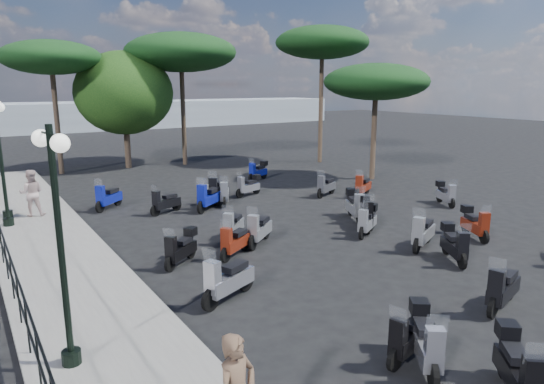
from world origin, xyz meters
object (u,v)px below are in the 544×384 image
lamp_post_1 (0,153)px  scooter_14 (423,233)px  pine_2 (51,58)px  scooter_22 (326,186)px  scooter_29 (258,171)px  scooter_7 (410,338)px  scooter_15 (366,214)px  scooter_28 (363,186)px  lamp_post_0 (59,234)px  lamp_post_2 (0,151)px  broadleaf_tree (124,93)px  scooter_4 (165,203)px  scooter_21 (355,206)px  pedestrian_far (31,193)px  scooter_2 (181,249)px  scooter_12 (502,289)px  scooter_27 (446,194)px  scooter_17 (209,196)px  scooter_26 (475,224)px  pine_1 (322,43)px  scooter_8 (235,242)px  scooter_13 (454,245)px  scooter_3 (233,227)px  scooter_6 (425,342)px  scooter_0 (518,370)px  scooter_9 (259,230)px  scooter_16 (225,194)px  scooter_10 (209,198)px  scooter_1 (228,281)px  scooter_11 (216,190)px  scooter_5 (108,198)px  pine_3 (376,82)px

lamp_post_1 → scooter_14: 14.12m
scooter_14 → pine_2: bearing=-5.4°
scooter_22 → scooter_29: 4.93m
scooter_7 → scooter_15: size_ratio=1.01×
scooter_22 → scooter_28: scooter_28 is taller
scooter_7 → scooter_28: 13.39m
lamp_post_0 → lamp_post_2: (-0.01, 11.46, 0.06)m
lamp_post_2 → broadleaf_tree: (7.31, 9.36, 1.84)m
scooter_4 → scooter_21: bearing=-151.2°
pedestrian_far → scooter_2: pedestrian_far is taller
scooter_12 → scooter_14: 4.18m
scooter_4 → scooter_14: (5.14, -8.28, 0.06)m
scooter_4 → scooter_28: (8.55, -2.03, 0.03)m
scooter_27 → scooter_17: bearing=-5.6°
scooter_14 → scooter_26: bearing=-120.8°
scooter_27 → pine_1: pine_1 is taller
scooter_27 → lamp_post_0: bearing=41.0°
scooter_8 → scooter_13: bearing=-157.8°
broadleaf_tree → lamp_post_2: bearing=-128.0°
scooter_3 → scooter_6: bearing=131.0°
scooter_3 → scooter_21: bearing=-137.9°
scooter_0 → scooter_2: (-2.17, 8.53, -0.05)m
scooter_17 → pine_2: (-3.69, 11.45, 5.90)m
scooter_9 → scooter_16: (1.53, 5.27, -0.02)m
scooter_8 → scooter_10: (1.72, 5.32, 0.06)m
scooter_1 → scooter_16: (4.27, 8.36, -0.04)m
pine_1 → scooter_10: bearing=-147.5°
scooter_11 → scooter_16: scooter_11 is taller
scooter_3 → scooter_12: size_ratio=0.78×
scooter_21 → scooter_7: bearing=81.2°
scooter_7 → scooter_28: size_ratio=1.00×
lamp_post_1 → scooter_27: bearing=-23.8°
pedestrian_far → scooter_13: (9.47, -11.35, -0.53)m
scooter_3 → scooter_5: size_ratio=0.97×
pedestrian_far → scooter_4: (4.47, -1.83, -0.59)m
scooter_4 → scooter_6: size_ratio=1.03×
scooter_0 → scooter_4: bearing=-47.1°
scooter_10 → scooter_14: (3.48, -7.82, -0.02)m
lamp_post_1 → scooter_7: 14.44m
lamp_post_2 → scooter_26: size_ratio=2.89×
scooter_1 → scooter_3: size_ratio=1.30×
scooter_10 → scooter_11: (0.90, 1.19, -0.00)m
scooter_1 → lamp_post_2: bearing=-3.8°
lamp_post_0 → scooter_21: size_ratio=2.60×
scooter_1 → scooter_11: size_ratio=1.14×
lamp_post_1 → broadleaf_tree: broadleaf_tree is taller
scooter_27 → pine_3: bearing=-78.9°
scooter_6 → pine_1: (13.14, 19.53, 6.96)m
scooter_10 → scooter_17: (0.24, 0.51, -0.05)m
pedestrian_far → scooter_22: bearing=-179.8°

